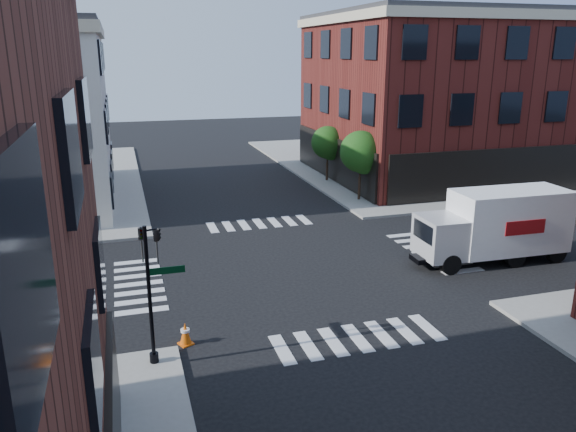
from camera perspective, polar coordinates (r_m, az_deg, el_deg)
The scene contains 8 objects.
ground at distance 25.81m, azimuth 0.83°, elevation -5.17°, with size 120.00×120.00×0.00m, color black.
sidewalk_ne at distance 53.04m, azimuth 15.86°, elevation 5.52°, with size 30.00×30.00×0.15m, color gray.
building_ne at distance 47.91m, azimuth 19.12°, elevation 11.31°, with size 25.00×16.00×12.00m, color #481612.
tree_near at distance 36.60m, azimuth 7.48°, elevation 6.28°, with size 2.69×2.69×4.49m.
tree_far at distance 42.11m, azimuth 4.13°, elevation 7.29°, with size 2.43×2.43×4.07m.
signal_pole at distance 17.50m, azimuth -13.76°, elevation -6.30°, with size 1.29×1.24×4.60m.
box_truck at distance 27.72m, azimuth 20.43°, elevation -0.87°, with size 7.50×2.46×3.36m.
traffic_cone at distance 19.49m, azimuth -10.39°, elevation -11.70°, with size 0.57×0.57×0.79m.
Camera 1 is at (-7.28, -22.88, 9.45)m, focal length 35.00 mm.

